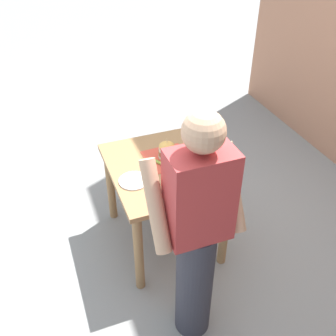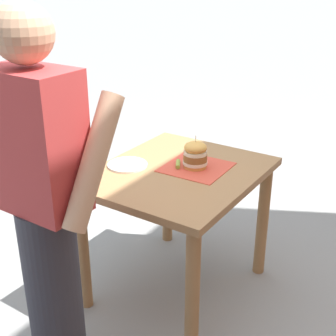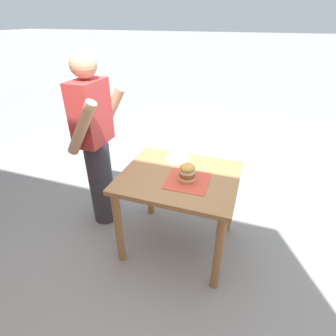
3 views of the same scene
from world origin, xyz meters
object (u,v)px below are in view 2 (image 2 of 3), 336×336
pickle_spear (178,164)px  side_plate_with_forks (127,165)px  patio_table (178,194)px  diner_across_table (45,210)px  sandwich (195,155)px

pickle_spear → side_plate_with_forks: 0.28m
patio_table → side_plate_with_forks: 0.32m
diner_across_table → sandwich: bearing=-99.8°
pickle_spear → side_plate_with_forks: pickle_spear is taller
patio_table → pickle_spear: 0.17m
sandwich → pickle_spear: sandwich is taller
diner_across_table → side_plate_with_forks: bearing=-77.6°
pickle_spear → diner_across_table: (0.08, 0.89, 0.10)m
side_plate_with_forks → patio_table: bearing=-159.1°
sandwich → side_plate_with_forks: (0.33, 0.18, -0.07)m
patio_table → side_plate_with_forks: (0.27, 0.10, 0.15)m
sandwich → pickle_spear: 0.11m
side_plate_with_forks → diner_across_table: diner_across_table is taller
side_plate_with_forks → diner_across_table: size_ratio=0.13×
side_plate_with_forks → pickle_spear: bearing=-149.2°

